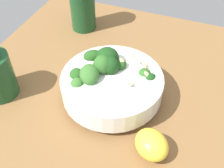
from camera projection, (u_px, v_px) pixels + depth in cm
name	position (u px, v px, depth cm)	size (l,w,h in cm)	color
ground_plane	(120.00, 105.00, 60.97)	(71.72, 71.72, 4.79)	brown
bowl_of_broccoli	(111.00, 82.00, 56.66)	(20.86, 20.86, 10.36)	white
lemon_wedge	(152.00, 145.00, 48.30)	(6.65, 5.50, 4.63)	yellow
bottle_tall	(82.00, 2.00, 72.62)	(6.69, 6.69, 16.91)	#194723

